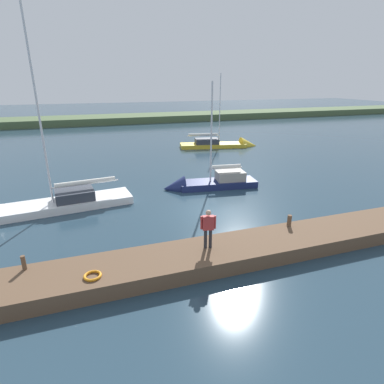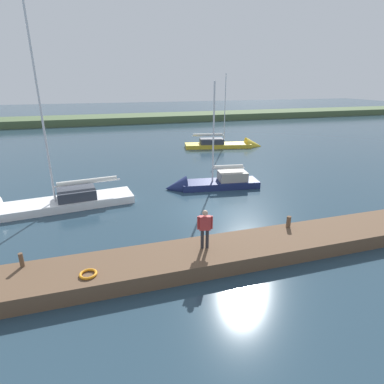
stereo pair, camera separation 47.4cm
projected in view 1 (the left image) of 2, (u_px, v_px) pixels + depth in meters
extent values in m
plane|color=#263D4C|center=(210.00, 211.00, 18.82)|extent=(200.00, 200.00, 0.00)
cube|color=#4C603D|center=(122.00, 122.00, 58.70)|extent=(180.00, 8.00, 2.40)
cube|color=brown|center=(253.00, 248.00, 14.01)|extent=(24.58, 2.44, 0.67)
cylinder|color=brown|center=(289.00, 221.00, 15.30)|extent=(0.21, 0.21, 0.56)
cylinder|color=brown|center=(24.00, 263.00, 11.76)|extent=(0.16, 0.16, 0.58)
torus|color=orange|center=(93.00, 276.00, 11.37)|extent=(0.66, 0.66, 0.10)
cube|color=white|center=(66.00, 206.00, 19.23)|extent=(8.18, 3.02, 0.75)
cube|color=#333842|center=(75.00, 195.00, 19.25)|extent=(2.42, 1.93, 0.61)
cylinder|color=silver|center=(38.00, 111.00, 17.01)|extent=(0.12, 0.12, 10.76)
cylinder|color=silver|center=(86.00, 184.00, 19.33)|extent=(4.00, 0.55, 0.10)
cylinder|color=silver|center=(86.00, 182.00, 19.29)|extent=(3.62, 0.70, 0.29)
cube|color=navy|center=(218.00, 185.00, 23.03)|extent=(5.83, 2.44, 0.76)
cone|color=navy|center=(174.00, 188.00, 22.44)|extent=(1.75, 1.90, 1.71)
cube|color=gray|center=(230.00, 176.00, 22.96)|extent=(2.19, 1.61, 0.66)
cylinder|color=silver|center=(211.00, 134.00, 21.62)|extent=(0.12, 0.12, 6.93)
cylinder|color=silver|center=(226.00, 168.00, 22.70)|extent=(2.36, 0.41, 0.10)
cylinder|color=silver|center=(226.00, 167.00, 22.66)|extent=(2.15, 0.56, 0.28)
cube|color=gold|center=(213.00, 147.00, 36.71)|extent=(7.88, 3.56, 0.79)
cone|color=gold|center=(248.00, 146.00, 37.23)|extent=(2.27, 2.44, 2.11)
cube|color=#333842|center=(207.00, 141.00, 36.39)|extent=(2.97, 2.24, 0.58)
cylinder|color=silver|center=(220.00, 110.00, 35.35)|extent=(0.10, 0.10, 7.74)
cylinder|color=silver|center=(203.00, 136.00, 36.11)|extent=(3.74, 0.82, 0.08)
cylinder|color=silver|center=(203.00, 135.00, 36.07)|extent=(3.41, 0.96, 0.30)
cylinder|color=#28282D|center=(205.00, 239.00, 13.23)|extent=(0.14, 0.14, 0.87)
cylinder|color=#28282D|center=(210.00, 238.00, 13.25)|extent=(0.14, 0.14, 0.87)
cube|color=#B23333|center=(208.00, 223.00, 12.99)|extent=(0.51, 0.32, 0.62)
sphere|color=tan|center=(208.00, 213.00, 12.83)|extent=(0.24, 0.24, 0.24)
cylinder|color=#B23333|center=(201.00, 223.00, 12.95)|extent=(0.09, 0.09, 0.59)
cylinder|color=#B23333|center=(215.00, 222.00, 13.01)|extent=(0.09, 0.09, 0.59)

